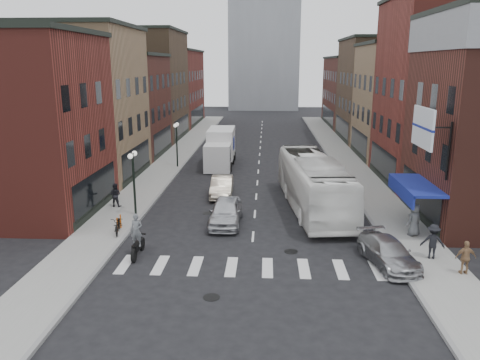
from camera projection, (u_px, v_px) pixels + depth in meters
The scene contains 31 objects.
ground at pixel (252, 243), 24.89m from camera, with size 160.00×160.00×0.00m, color black.
sidewalk_left at pixel (174, 158), 46.64m from camera, with size 3.00×74.00×0.15m, color gray.
sidewalk_right at pixel (346, 160), 45.71m from camera, with size 3.00×74.00×0.15m, color gray.
curb_left at pixel (189, 159), 46.57m from camera, with size 0.20×74.00×0.16m, color gray.
curb_right at pixel (331, 161), 45.81m from camera, with size 0.20×74.00×0.16m, color gray.
crosswalk_stripes at pixel (250, 267), 21.98m from camera, with size 12.00×2.20×0.01m, color silver.
bldg_left_near at pixel (11, 125), 28.69m from camera, with size 10.30×9.20×11.30m.
bldg_left_mid_a at pixel (73, 103), 37.76m from camera, with size 10.30×10.20×12.30m.
bldg_left_mid_b at pixel (113, 105), 47.69m from camera, with size 10.30×10.20×10.30m.
bldg_left_far_a at pixel (141, 85), 57.98m from camera, with size 10.30×12.20×13.30m.
bldg_left_far_b at pixel (165, 88), 71.78m from camera, with size 10.30×16.20×11.30m.
bldg_right_mid_a at pixel (454, 92), 35.89m from camera, with size 10.30×10.20×14.30m.
bldg_right_mid_b at pixel (412, 101), 45.94m from camera, with size 10.30×10.20×11.30m.
bldg_right_far_a at pixel (385, 90), 56.47m from camera, with size 10.30×12.20×12.30m.
bldg_right_far_b at pixel (362, 92), 70.27m from camera, with size 10.30×16.20×10.30m.
awning_blue at pixel (413, 186), 26.18m from camera, with size 1.80×5.00×0.78m.
billboard_sign at pixel (425, 129), 23.41m from camera, with size 1.52×3.00×3.70m.
streetlamp_near at pixel (133, 172), 28.46m from camera, with size 0.32×1.22×4.11m.
streetlamp_far at pixel (177, 136), 42.01m from camera, with size 0.32×1.22×4.11m.
bike_rack at pixel (119, 223), 26.43m from camera, with size 0.08×0.68×0.80m.
box_truck at pixel (220, 148), 43.29m from camera, with size 2.43×7.71×3.34m.
motorcycle_rider at pixel (137, 237), 23.00m from camera, with size 0.62×2.17×2.21m.
transit_bus at pixel (313, 183), 30.41m from camera, with size 2.90×12.39×3.45m, color white.
sedan_left_near at pixel (226, 212), 27.70m from camera, with size 1.83×4.55×1.55m, color silver.
sedan_left_far at pixel (222, 187), 33.59m from camera, with size 1.49×4.28×1.41m, color beige.
curb_car at pixel (388, 253), 22.09m from camera, with size 1.75×4.30×1.25m, color #A8A9AD.
parked_bicycle at pixel (118, 224), 25.93m from camera, with size 0.65×1.85×0.97m, color black.
ped_left_solo at pixel (115, 195), 30.63m from camera, with size 0.77×0.44×1.58m, color black.
ped_right_a at pixel (433, 241), 22.45m from camera, with size 1.11×0.55×1.72m, color black.
ped_right_b at pixel (466, 258), 20.79m from camera, with size 0.91×0.46×1.56m, color #9A734E.
ped_right_c at pixel (414, 220), 25.40m from camera, with size 0.88×0.57×1.80m, color #525559.
Camera 1 is at (0.65, -23.32, 9.34)m, focal length 35.00 mm.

